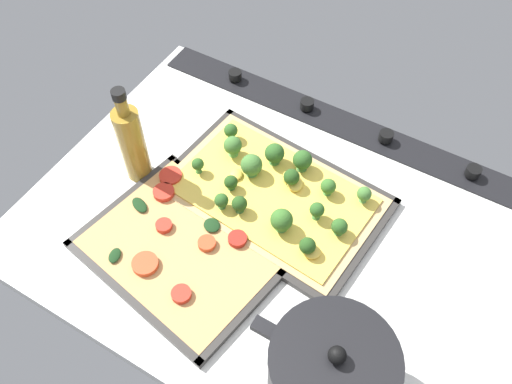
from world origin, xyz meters
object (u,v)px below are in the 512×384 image
at_px(baking_tray_front, 272,198).
at_px(broccoli_pizza, 274,191).
at_px(cooking_pot, 330,375).
at_px(oil_bottle, 132,142).
at_px(veggie_pizza_back, 183,245).
at_px(baking_tray_back, 185,249).

relative_size(baking_tray_front, broccoli_pizza, 1.07).
bearing_deg(cooking_pot, oil_bottle, -20.94).
height_order(veggie_pizza_back, oil_bottle, oil_bottle).
height_order(baking_tray_front, cooking_pot, cooking_pot).
relative_size(cooking_pot, oil_bottle, 1.16).
height_order(cooking_pot, oil_bottle, oil_bottle).
relative_size(baking_tray_front, cooking_pot, 1.70).
distance_m(baking_tray_back, veggie_pizza_back, 0.01).
xyz_separation_m(broccoli_pizza, baking_tray_back, (0.08, 0.17, -0.02)).
relative_size(baking_tray_front, veggie_pizza_back, 1.22).
distance_m(broccoli_pizza, baking_tray_back, 0.19).
relative_size(baking_tray_back, cooking_pot, 1.50).
xyz_separation_m(baking_tray_front, veggie_pizza_back, (0.08, 0.17, 0.01)).
relative_size(broccoli_pizza, oil_bottle, 1.85).
bearing_deg(broccoli_pizza, baking_tray_front, 86.74).
distance_m(baking_tray_front, broccoli_pizza, 0.02).
relative_size(veggie_pizza_back, oil_bottle, 1.61).
height_order(broccoli_pizza, cooking_pot, cooking_pot).
distance_m(broccoli_pizza, oil_bottle, 0.26).
distance_m(baking_tray_front, cooking_pot, 0.35).
relative_size(veggie_pizza_back, cooking_pot, 1.39).
bearing_deg(broccoli_pizza, baking_tray_back, 66.31).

